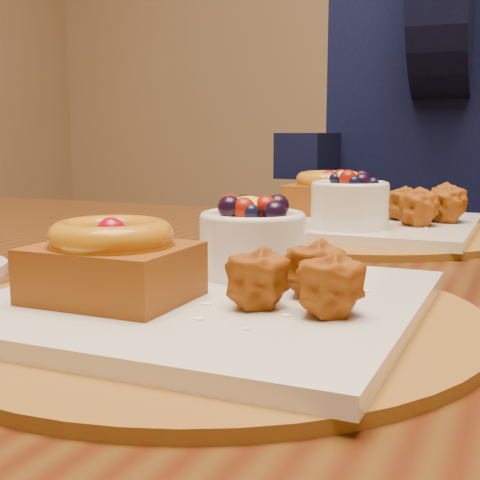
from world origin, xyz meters
name	(u,v)px	position (x,y,z in m)	size (l,w,h in m)	color
dining_table	(306,340)	(0.00, 0.03, 0.68)	(1.60, 0.90, 0.76)	#3E1A0B
place_setting_near	(208,289)	(0.00, -0.18, 0.78)	(0.38, 0.38, 0.08)	brown
place_setting_far	(357,216)	(0.00, 0.25, 0.78)	(0.38, 0.38, 0.09)	brown
chair_far	(389,307)	(-0.07, 0.83, 0.51)	(0.55, 0.55, 0.93)	black
diner	(448,87)	(0.03, 0.88, 0.98)	(0.56, 0.53, 0.92)	black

